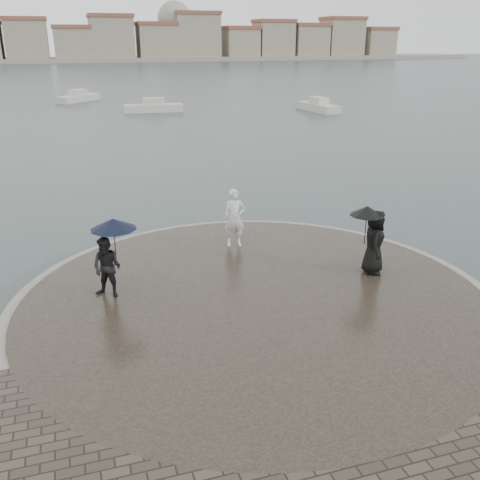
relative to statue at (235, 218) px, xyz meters
name	(u,v)px	position (x,y,z in m)	size (l,w,h in m)	color
ground	(313,388)	(-0.57, -7.14, -1.28)	(400.00, 400.00, 0.00)	#2B3835
kerb_ring	(255,304)	(-0.57, -3.64, -1.12)	(12.50, 12.50, 0.32)	gray
quay_tip	(255,303)	(-0.57, -3.64, -1.10)	(11.90, 11.90, 0.36)	#2D261E
statue	(235,218)	(0.00, 0.00, 0.00)	(0.67, 0.44, 1.84)	silver
visitor_left	(109,253)	(-4.05, -2.40, 0.25)	(1.32, 1.16, 2.04)	black
visitor_right	(373,236)	(3.02, -3.17, 0.17)	(1.19, 1.11, 1.95)	black
far_skyline	(49,42)	(-6.86, 153.57, 4.33)	(260.00, 20.00, 37.00)	gray
boats	(179,104)	(6.22, 38.88, -0.90)	(25.18, 20.84, 1.50)	#BDB7AA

